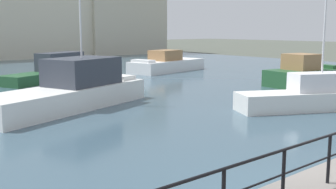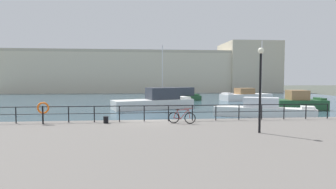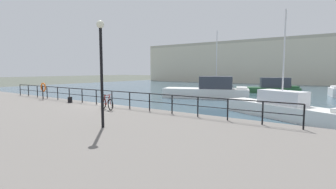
# 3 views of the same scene
# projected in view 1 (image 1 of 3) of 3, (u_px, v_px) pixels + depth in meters

# --- Properties ---
(moored_green_narrowboat) EXTENTS (8.90, 4.71, 2.04)m
(moored_green_narrowboat) POSITION_uv_depth(u_px,v_px,m) (167.00, 64.00, 39.41)
(moored_green_narrowboat) COLOR white
(moored_green_narrowboat) RESTS_ON water_basin
(moored_red_daysailer) EXTENTS (8.82, 5.32, 2.18)m
(moored_red_daysailer) POSITION_uv_depth(u_px,v_px,m) (55.00, 70.00, 32.35)
(moored_red_daysailer) COLOR #23512D
(moored_red_daysailer) RESTS_ON water_basin
(moored_harbor_tender) EXTENTS (5.86, 3.44, 2.29)m
(moored_harbor_tender) POSITION_uv_depth(u_px,v_px,m) (303.00, 74.00, 29.30)
(moored_harbor_tender) COLOR #23512D
(moored_harbor_tender) RESTS_ON water_basin
(moored_blue_motorboat) EXTENTS (10.17, 5.92, 7.70)m
(moored_blue_motorboat) POSITION_uv_depth(u_px,v_px,m) (72.00, 90.00, 21.05)
(moored_blue_motorboat) COLOR white
(moored_blue_motorboat) RESTS_ON water_basin
(moored_small_launch) EXTENTS (8.89, 5.70, 7.17)m
(moored_small_launch) POSITION_uv_depth(u_px,v_px,m) (324.00, 96.00, 20.75)
(moored_small_launch) COLOR white
(moored_small_launch) RESTS_ON water_basin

